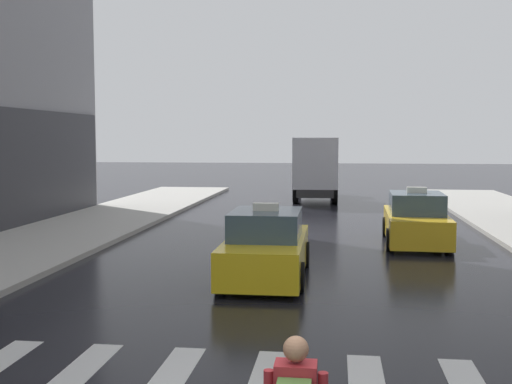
# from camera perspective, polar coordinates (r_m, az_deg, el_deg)

# --- Properties ---
(taxi_lead) EXTENTS (1.95, 4.55, 1.80)m
(taxi_lead) POSITION_cam_1_polar(r_m,az_deg,el_deg) (15.00, 0.93, -5.07)
(taxi_lead) COLOR yellow
(taxi_lead) RESTS_ON ground
(taxi_second) EXTENTS (2.04, 4.59, 1.80)m
(taxi_second) POSITION_cam_1_polar(r_m,az_deg,el_deg) (20.45, 14.26, -2.56)
(taxi_second) COLOR gold
(taxi_second) RESTS_ON ground
(box_truck) EXTENTS (2.42, 7.59, 3.35)m
(box_truck) POSITION_cam_1_polar(r_m,az_deg,el_deg) (33.69, 5.41, 2.36)
(box_truck) COLOR #2D2D2D
(box_truck) RESTS_ON ground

